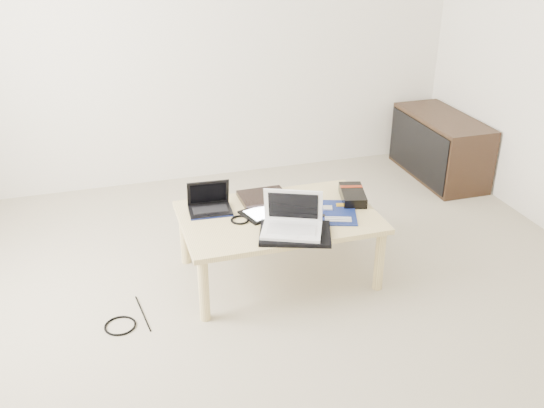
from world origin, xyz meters
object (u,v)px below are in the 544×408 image
object	(u,v)px
gpu_box	(352,195)
netbook	(210,205)
coffee_table	(279,222)
white_laptop	(292,222)
media_cabinet	(439,147)

from	to	relation	value
gpu_box	netbook	bearing A→B (deg)	172.88
coffee_table	netbook	xyz separation A→B (m)	(-0.36, 0.17, 0.09)
netbook	gpu_box	size ratio (longest dim) A/B	0.86
white_laptop	coffee_table	bearing A→B (deg)	91.23
media_cabinet	netbook	bearing A→B (deg)	-156.87
media_cabinet	netbook	distance (m)	2.21
media_cabinet	gpu_box	world-z (taller)	media_cabinet
media_cabinet	gpu_box	size ratio (longest dim) A/B	3.07
coffee_table	white_laptop	distance (m)	0.25
white_laptop	media_cabinet	bearing A→B (deg)	37.10
coffee_table	media_cabinet	size ratio (longest dim) A/B	1.22
gpu_box	media_cabinet	bearing A→B (deg)	39.31
coffee_table	media_cabinet	xyz separation A→B (m)	(1.67, 1.04, -0.10)
coffee_table	netbook	world-z (taller)	netbook
coffee_table	gpu_box	distance (m)	0.49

